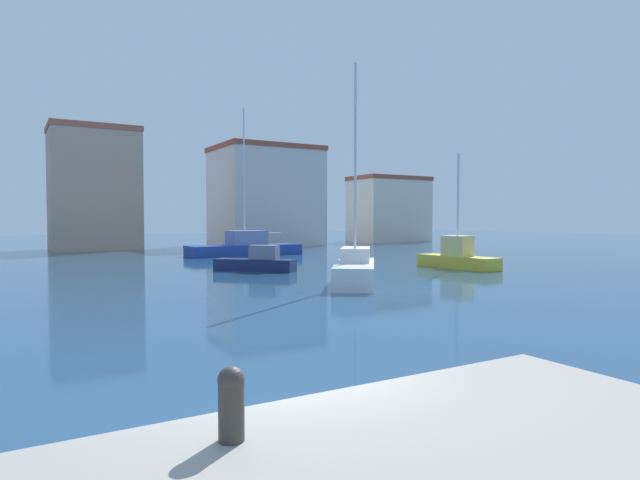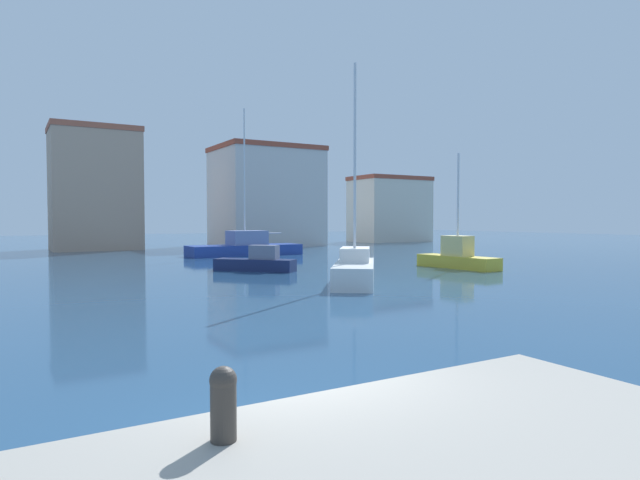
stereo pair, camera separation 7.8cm
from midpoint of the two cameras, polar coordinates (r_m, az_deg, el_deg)
The scene contains 9 objects.
water at distance 31.65m, azimuth 4.31°, elevation -2.93°, with size 160.00×160.00×0.00m, color navy.
mooring_bollard at distance 4.79m, azimuth -9.86°, elevation -16.40°, with size 0.23×0.23×0.64m.
sailboat_yellow_distant_east at distance 32.20m, azimuth 14.27°, elevation -1.75°, with size 1.74×5.30×6.64m.
sailboat_white_distant_north at distance 23.78m, azimuth 3.65°, elevation -3.07°, with size 4.90×5.85×9.60m.
sailboat_blue_inner_mooring at distance 42.70m, azimuth -8.00°, elevation -0.68°, with size 9.00×2.76×11.46m.
motorboat_navy_far_right at distance 29.68m, azimuth -6.79°, elevation -2.38°, with size 3.91×4.09×1.43m.
warehouse_block at distance 54.25m, azimuth -22.82°, elevation 5.04°, with size 7.74×6.17×11.31m.
yacht_club at distance 58.18m, azimuth -5.84°, elevation 4.62°, with size 10.49×8.74×10.54m.
waterfront_apartments at distance 68.88m, azimuth 7.26°, elevation 3.26°, with size 9.37×6.17×8.19m.
Camera 1 is at (-2.98, -5.89, 2.84)m, focal length 30.22 mm.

